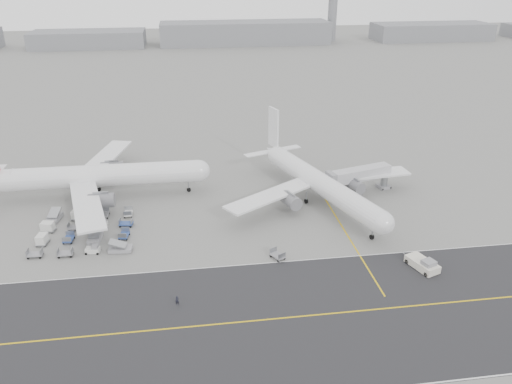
{
  "coord_description": "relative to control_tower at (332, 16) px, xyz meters",
  "views": [
    {
      "loc": [
        -0.87,
        -79.18,
        51.1
      ],
      "look_at": [
        12.07,
        12.0,
        7.97
      ],
      "focal_mm": 35.0,
      "sensor_mm": 36.0,
      "label": 1
    }
  ],
  "objects": [
    {
      "name": "ground",
      "position": [
        -100.0,
        -265.0,
        -16.25
      ],
      "size": [
        700.0,
        700.0,
        0.0
      ],
      "primitive_type": "plane",
      "color": "gray",
      "rests_on": "ground"
    },
    {
      "name": "stray_dolly",
      "position": [
        -85.67,
        -265.83,
        -16.25
      ],
      "size": [
        2.93,
        3.34,
        1.75
      ],
      "primitive_type": null,
      "rotation": [
        0.0,
        0.0,
        0.51
      ],
      "color": "silver",
      "rests_on": "ground"
    },
    {
      "name": "airliner_b",
      "position": [
        -72.17,
        -243.08,
        -11.36
      ],
      "size": [
        46.34,
        47.2,
        16.95
      ],
      "rotation": [
        0.0,
        0.0,
        0.34
      ],
      "color": "white",
      "rests_on": "ground"
    },
    {
      "name": "pushback_tug",
      "position": [
        -60.16,
        -272.92,
        -15.29
      ],
      "size": [
        4.89,
        8.2,
        2.34
      ],
      "rotation": [
        0.0,
        0.0,
        0.35
      ],
      "color": "silver",
      "rests_on": "ground"
    },
    {
      "name": "airliner_a",
      "position": [
        -122.92,
        -233.46,
        -10.93
      ],
      "size": [
        53.51,
        52.92,
        18.46
      ],
      "rotation": [
        0.0,
        0.0,
        1.56
      ],
      "color": "white",
      "rests_on": "ground"
    },
    {
      "name": "taxiway",
      "position": [
        -94.98,
        -282.98,
        -16.24
      ],
      "size": [
        220.0,
        59.0,
        0.03
      ],
      "color": "#2B2B2E",
      "rests_on": "ground"
    },
    {
      "name": "horizon_buildings",
      "position": [
        -70.0,
        -5.0,
        -16.25
      ],
      "size": [
        520.0,
        28.0,
        28.0
      ],
      "primitive_type": null,
      "color": "slate",
      "rests_on": "ground"
    },
    {
      "name": "ground_crew_a",
      "position": [
        -104.31,
        -277.32,
        -15.4
      ],
      "size": [
        0.63,
        0.42,
        1.7
      ],
      "primitive_type": "imported",
      "rotation": [
        0.0,
        0.0,
        0.02
      ],
      "color": "black",
      "rests_on": "ground"
    },
    {
      "name": "jet_bridge",
      "position": [
        -61.25,
        -240.09,
        -11.67
      ],
      "size": [
        17.56,
        7.73,
        6.58
      ],
      "rotation": [
        0.0,
        0.0,
        0.27
      ],
      "color": "gray",
      "rests_on": "ground"
    },
    {
      "name": "control_tower",
      "position": [
        0.0,
        0.0,
        0.0
      ],
      "size": [
        7.0,
        7.0,
        31.25
      ],
      "color": "slate",
      "rests_on": "ground"
    },
    {
      "name": "gse_cluster",
      "position": [
        -122.98,
        -251.62,
        -16.25
      ],
      "size": [
        26.18,
        25.4,
        2.19
      ],
      "primitive_type": null,
      "rotation": [
        0.0,
        0.0,
        -0.1
      ],
      "color": "gray",
      "rests_on": "ground"
    }
  ]
}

